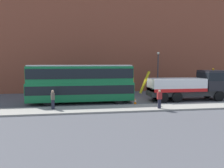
# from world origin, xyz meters

# --- Properties ---
(ground_plane) EXTENTS (120.00, 120.00, 0.00)m
(ground_plane) POSITION_xyz_m (0.00, 0.00, 0.00)
(ground_plane) COLOR #4C4C51
(near_kerb) EXTENTS (60.00, 2.80, 0.15)m
(near_kerb) POSITION_xyz_m (0.00, -4.20, 0.07)
(near_kerb) COLOR gray
(near_kerb) RESTS_ON ground_plane
(building_facade) EXTENTS (60.00, 1.50, 16.00)m
(building_facade) POSITION_xyz_m (0.00, 8.48, 8.07)
(building_facade) COLOR brown
(building_facade) RESTS_ON ground_plane
(recovery_tow_truck) EXTENTS (10.15, 2.68, 3.67)m
(recovery_tow_truck) POSITION_xyz_m (5.97, -0.55, 1.76)
(recovery_tow_truck) COLOR #2D2D2D
(recovery_tow_truck) RESTS_ON ground_plane
(double_decker_bus) EXTENTS (11.06, 2.60, 4.06)m
(double_decker_bus) POSITION_xyz_m (-6.49, -0.55, 2.23)
(double_decker_bus) COLOR #146B38
(double_decker_bus) RESTS_ON ground_plane
(pedestrian_onlooker) EXTENTS (0.38, 0.46, 1.71)m
(pedestrian_onlooker) POSITION_xyz_m (-9.04, -3.84, 0.99)
(pedestrian_onlooker) COLOR #232333
(pedestrian_onlooker) RESTS_ON near_kerb
(pedestrian_bystander) EXTENTS (0.43, 0.33, 1.71)m
(pedestrian_bystander) POSITION_xyz_m (0.51, -4.99, 0.99)
(pedestrian_bystander) COLOR #232333
(pedestrian_bystander) RESTS_ON near_kerb
(traffic_cone_near_bus) EXTENTS (0.36, 0.36, 0.72)m
(traffic_cone_near_bus) POSITION_xyz_m (-1.06, -2.40, 0.34)
(traffic_cone_near_bus) COLOR orange
(traffic_cone_near_bus) RESTS_ON ground_plane
(street_lamp) EXTENTS (0.36, 0.36, 5.83)m
(street_lamp) POSITION_xyz_m (4.57, 6.29, 3.47)
(street_lamp) COLOR #38383D
(street_lamp) RESTS_ON ground_plane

